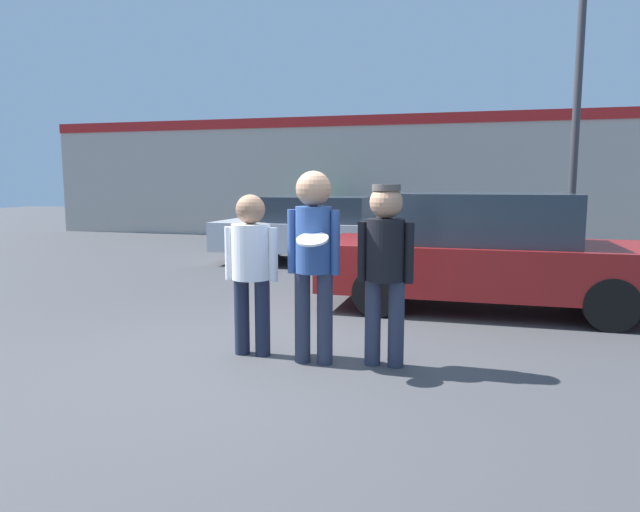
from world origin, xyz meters
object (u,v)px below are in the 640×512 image
Objects in this scene: person_right at (385,258)px; person_left at (251,261)px; person_middle_with_frisbee at (314,249)px; shrub at (322,218)px; parked_car_far at (320,229)px; parked_car_near at (486,253)px; street_lamp at (595,20)px.

person_left is at bearing -179.80° from person_right.
shrub is at bearing 104.71° from person_middle_with_frisbee.
person_right reaches higher than parked_car_far.
parked_car_far is (-2.36, 6.32, -0.30)m from person_right.
person_left is 0.36× the size of parked_car_near.
parked_car_far is at bearing 132.67° from parked_car_near.
person_middle_with_frisbee reaches higher than person_right.
person_right reaches higher than shrub.
person_right is 6.09m from street_lamp.
shrub is at bearing 104.57° from parked_car_far.
shrub is (-4.49, 8.15, -0.10)m from parked_car_near.
person_middle_with_frisbee is 1.07× the size of person_right.
person_middle_with_frisbee reaches higher than parked_car_near.
street_lamp reaches higher than person_right.
street_lamp is at bearing 62.29° from person_right.
shrub is (-2.88, 10.99, -0.43)m from person_middle_with_frisbee.
parked_car_far is 4.73m from shrub.
street_lamp is 5.20× the size of shrub.
street_lamp is at bearing 51.80° from parked_car_near.
person_middle_with_frisbee is at bearing -75.29° from shrub.
person_middle_with_frisbee is (0.66, -0.09, 0.15)m from person_left.
street_lamp reaches higher than shrub.
person_left reaches higher than parked_car_far.
person_left reaches higher than parked_car_near.
person_right is 0.39× the size of parked_car_far.
street_lamp reaches higher than parked_car_near.
person_left is 0.88× the size of person_middle_with_frisbee.
person_left is 11.12m from shrub.
shrub is (-3.54, 10.89, -0.36)m from person_right.
parked_car_far is at bearing -75.43° from shrub.
person_left is 0.94× the size of person_right.
person_middle_with_frisbee is 11.37m from shrub.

